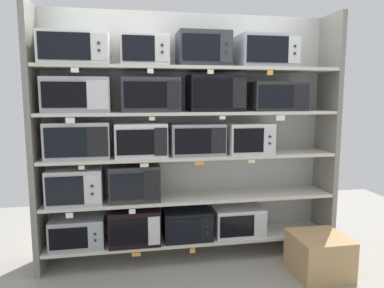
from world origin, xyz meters
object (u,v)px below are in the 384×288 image
microwave_3 (238,220)px  microwave_11 (150,95)px  microwave_4 (76,185)px  microwave_15 (144,51)px  microwave_13 (276,96)px  microwave_9 (248,138)px  microwave_8 (197,139)px  microwave_6 (78,140)px  microwave_10 (77,95)px  microwave_7 (141,139)px  microwave_14 (76,49)px  microwave_1 (134,224)px  microwave_12 (215,93)px  microwave_5 (134,182)px  microwave_0 (78,231)px  microwave_2 (187,223)px  microwave_17 (265,52)px  shipping_carton (319,255)px  microwave_16 (203,50)px

microwave_3 → microwave_11: bearing=180.0°
microwave_3 → microwave_4: 1.61m
microwave_15 → microwave_13: bearing=0.0°
microwave_4 → microwave_9: bearing=0.0°
microwave_4 → microwave_8: (1.13, -0.00, 0.40)m
microwave_4 → microwave_15: bearing=-0.0°
microwave_6 → microwave_10: bearing=2.4°
microwave_7 → microwave_14: bearing=-180.0°
microwave_1 → microwave_12: 1.47m
microwave_6 → microwave_14: bearing=-1.2°
microwave_3 → microwave_15: 1.88m
microwave_5 → microwave_9: size_ratio=1.07×
microwave_0 → microwave_7: bearing=0.0°
microwave_7 → microwave_10: microwave_10 is taller
microwave_2 → microwave_4: microwave_4 is taller
microwave_0 → microwave_9: (1.64, -0.00, 0.84)m
microwave_8 → microwave_9: 0.51m
microwave_4 → microwave_14: microwave_14 is taller
microwave_1 → microwave_8: (0.61, -0.00, 0.81)m
microwave_12 → microwave_17: microwave_17 is taller
microwave_3 → microwave_12: (-0.25, -0.00, 1.27)m
microwave_2 → shipping_carton: 1.25m
microwave_11 → microwave_16: (0.50, 0.00, 0.42)m
microwave_17 → microwave_10: bearing=180.0°
microwave_2 → microwave_6: bearing=-180.0°
microwave_12 → microwave_1: bearing=180.0°
microwave_1 → microwave_14: microwave_14 is taller
microwave_7 → microwave_9: microwave_7 is taller
microwave_8 → microwave_12: microwave_12 is taller
microwave_4 → microwave_9: microwave_9 is taller
microwave_2 → microwave_13: microwave_13 is taller
microwave_4 → microwave_6: (0.04, 0.00, 0.41)m
microwave_4 → microwave_16: bearing=0.0°
microwave_7 → microwave_11: 0.42m
microwave_1 → microwave_16: microwave_16 is taller
microwave_1 → microwave_4: (-0.52, -0.00, 0.41)m
microwave_3 → microwave_8: 0.94m
microwave_1 → microwave_0: bearing=-180.0°
microwave_7 → microwave_11: bearing=-0.1°
microwave_1 → microwave_5: bearing=-0.3°
microwave_1 → microwave_2: 0.51m
microwave_2 → microwave_13: 1.53m
microwave_11 → microwave_0: bearing=180.0°
microwave_4 → microwave_6: bearing=0.0°
microwave_3 → microwave_5: bearing=180.0°
microwave_15 → microwave_4: bearing=180.0°
microwave_6 → microwave_11: (0.65, 0.00, 0.40)m
microwave_2 → microwave_0: bearing=180.0°
microwave_2 → microwave_11: bearing=180.0°
microwave_8 → shipping_carton: 1.52m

